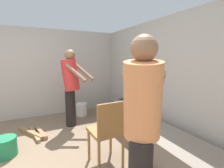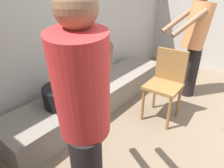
% 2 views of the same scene
% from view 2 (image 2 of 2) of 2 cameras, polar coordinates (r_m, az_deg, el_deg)
% --- Properties ---
extents(block_enclosure_rear, '(4.95, 0.20, 2.10)m').
position_cam_2_polar(block_enclosure_rear, '(2.97, -9.99, 16.32)').
color(block_enclosure_rear, '#ADA8A0').
rests_on(block_enclosure_rear, ground_plane).
extents(hearth_ledge, '(2.70, 0.60, 0.34)m').
position_cam_2_polar(hearth_ledge, '(2.79, -4.03, -3.23)').
color(hearth_ledge, slate).
rests_on(hearth_ledge, ground_plane).
extents(cooking_pot_main, '(0.45, 0.45, 0.67)m').
position_cam_2_polar(cooking_pot_main, '(2.29, -14.05, -3.12)').
color(cooking_pot_main, black).
rests_on(cooking_pot_main, hearth_ledge).
extents(cook_in_red_shirt, '(0.71, 0.66, 1.57)m').
position_cam_2_polar(cook_in_red_shirt, '(1.14, -8.20, -8.55)').
color(cook_in_red_shirt, black).
rests_on(cook_in_red_shirt, ground_plane).
extents(cook_in_orange_shirt, '(0.71, 0.66, 1.58)m').
position_cam_2_polar(cook_in_orange_shirt, '(3.06, 23.03, 12.16)').
color(cook_in_orange_shirt, black).
rests_on(cook_in_orange_shirt, ground_plane).
extents(chair_brown_wood, '(0.42, 0.42, 0.88)m').
position_cam_2_polar(chair_brown_wood, '(2.51, 15.27, 0.56)').
color(chair_brown_wood, olive).
rests_on(chair_brown_wood, ground_plane).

